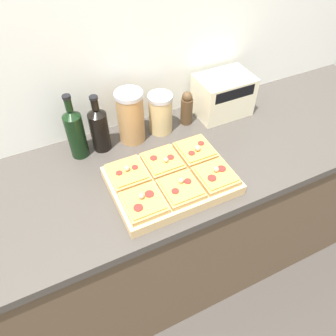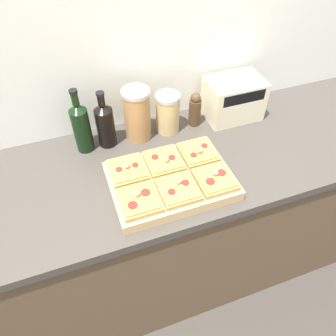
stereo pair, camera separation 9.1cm
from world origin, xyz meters
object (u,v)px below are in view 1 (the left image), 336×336
at_px(grain_jar_short, 161,113).
at_px(cutting_board, 171,180).
at_px(toaster_oven, 223,95).
at_px(pepper_mill, 187,108).
at_px(olive_oil_bottle, 75,132).
at_px(wine_bottle, 99,128).
at_px(grain_jar_tall, 131,117).

bearing_deg(grain_jar_short, cutting_board, -107.99).
bearing_deg(toaster_oven, pepper_mill, 179.75).
relative_size(olive_oil_bottle, toaster_oven, 1.04).
height_order(wine_bottle, grain_jar_short, wine_bottle).
height_order(olive_oil_bottle, wine_bottle, olive_oil_bottle).
bearing_deg(toaster_oven, grain_jar_tall, 179.90).
distance_m(cutting_board, toaster_oven, 0.55).
height_order(olive_oil_bottle, pepper_mill, olive_oil_bottle).
xyz_separation_m(olive_oil_bottle, grain_jar_tall, (0.24, 0.00, 0.00)).
xyz_separation_m(olive_oil_bottle, toaster_oven, (0.71, -0.00, -0.02)).
distance_m(olive_oil_bottle, wine_bottle, 0.10).
height_order(grain_jar_tall, toaster_oven, grain_jar_tall).
bearing_deg(wine_bottle, grain_jar_short, 0.00).
relative_size(cutting_board, wine_bottle, 1.78).
relative_size(cutting_board, toaster_oven, 1.65).
relative_size(grain_jar_tall, grain_jar_short, 1.28).
relative_size(wine_bottle, toaster_oven, 0.93).
distance_m(olive_oil_bottle, toaster_oven, 0.71).
xyz_separation_m(grain_jar_short, pepper_mill, (0.13, 0.00, -0.01)).
distance_m(cutting_board, pepper_mill, 0.41).
relative_size(grain_jar_tall, toaster_oven, 0.85).
bearing_deg(grain_jar_tall, toaster_oven, -0.10).
relative_size(wine_bottle, grain_jar_tall, 1.09).
distance_m(olive_oil_bottle, pepper_mill, 0.52).
bearing_deg(cutting_board, wine_bottle, 118.33).
bearing_deg(pepper_mill, wine_bottle, 180.00).
relative_size(cutting_board, grain_jar_tall, 1.94).
height_order(pepper_mill, toaster_oven, toaster_oven).
distance_m(pepper_mill, toaster_oven, 0.20).
distance_m(cutting_board, olive_oil_bottle, 0.44).
relative_size(olive_oil_bottle, grain_jar_tall, 1.22).
bearing_deg(cutting_board, pepper_mill, 53.79).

